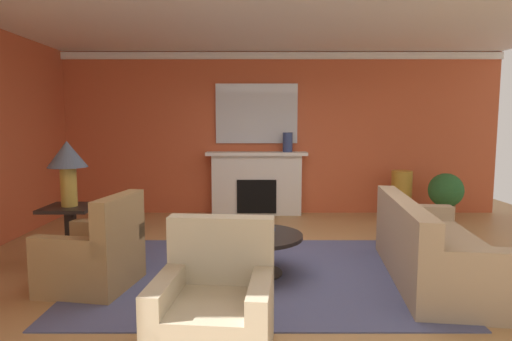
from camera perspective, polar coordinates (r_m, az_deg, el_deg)
name	(u,v)px	position (r m, az deg, el deg)	size (l,w,h in m)	color
ground_plane	(282,266)	(5.09, 3.51, -12.57)	(9.79, 9.79, 0.00)	tan
wall_fireplace	(272,134)	(7.84, 2.20, 4.95)	(8.13, 0.12, 2.92)	#C65633
ceiling_panel	(282,10)	(5.28, 3.53, 20.58)	(8.13, 6.52, 0.06)	white
crown_moulding	(273,56)	(7.85, 2.27, 15.06)	(8.13, 0.08, 0.12)	white
area_rug	(256,274)	(4.82, 0.01, -13.62)	(3.70, 2.65, 0.01)	#4C517A
fireplace	(256,185)	(7.70, -0.02, -1.94)	(1.80, 0.35, 1.14)	white
mantel_mirror	(256,114)	(7.74, -0.02, 7.60)	(1.47, 0.04, 1.06)	silver
sofa	(431,252)	(4.93, 22.28, -10.07)	(1.15, 2.19, 0.85)	tan
armchair_near_window	(94,258)	(4.65, -20.80, -10.86)	(0.93, 0.93, 0.95)	#9E7A4C
armchair_facing_fireplace	(214,314)	(3.19, -5.58, -18.56)	(0.87, 0.87, 0.95)	#C1B293
coffee_table	(256,245)	(4.71, 0.01, -9.85)	(1.00, 1.00, 0.45)	black
side_table	(70,232)	(5.44, -23.57, -7.49)	(0.56, 0.56, 0.70)	black
table_lamp	(67,161)	(5.31, -23.96, 1.20)	(0.44, 0.44, 0.75)	#B28E38
vase_tall_corner	(400,195)	(7.84, 18.73, -3.05)	(0.35, 0.35, 0.83)	#B7892D
vase_mantel_right	(287,142)	(7.60, 4.14, 3.78)	(0.17, 0.17, 0.35)	navy
book_red_cover	(248,232)	(4.66, -1.02, -8.20)	(0.24, 0.15, 0.06)	maroon
book_art_folio	(264,230)	(4.54, 1.07, -7.95)	(0.19, 0.15, 0.04)	navy
book_small_novel	(252,224)	(4.62, -0.60, -7.15)	(0.21, 0.20, 0.05)	tan
potted_plant	(445,194)	(7.70, 23.89, -2.85)	(0.56, 0.56, 0.83)	#A8754C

